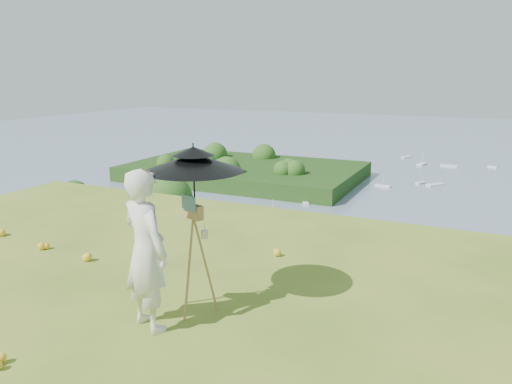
% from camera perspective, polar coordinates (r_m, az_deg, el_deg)
% --- Properties ---
extents(shoreline_tier, '(170.00, 28.00, 8.00)m').
position_cam_1_polar(shoreline_tier, '(86.67, 20.81, -14.11)').
color(shoreline_tier, slate).
rests_on(shoreline_tier, bay_water).
extents(bay_water, '(700.00, 700.00, 0.00)m').
position_cam_1_polar(bay_water, '(245.23, 24.06, 3.62)').
color(bay_water, '#7084A1').
rests_on(bay_water, ground).
extents(peninsula, '(90.00, 60.00, 12.00)m').
position_cam_1_polar(peninsula, '(178.67, -1.34, 3.16)').
color(peninsula, '#17380F').
rests_on(peninsula, bay_water).
extents(slope_trees, '(110.00, 50.00, 6.00)m').
position_cam_1_polar(slope_trees, '(41.57, 18.56, -12.65)').
color(slope_trees, '#235519').
rests_on(slope_trees, forest_slope).
extents(harbor_town, '(110.00, 22.00, 5.00)m').
position_cam_1_polar(harbor_town, '(83.96, 21.18, -10.16)').
color(harbor_town, silver).
rests_on(harbor_town, shoreline_tier).
extents(moored_boats, '(140.00, 140.00, 0.70)m').
position_cam_1_polar(moored_boats, '(168.19, 19.08, 0.15)').
color(moored_boats, silver).
rests_on(moored_boats, bay_water).
extents(painter, '(0.77, 0.64, 1.81)m').
position_cam_1_polar(painter, '(5.57, -12.50, -6.55)').
color(painter, beige).
rests_on(painter, ground).
extents(field_easel, '(0.70, 0.70, 1.44)m').
position_cam_1_polar(field_easel, '(5.91, -7.06, -7.08)').
color(field_easel, '#A18343').
rests_on(field_easel, ground).
extents(sun_umbrella, '(1.31, 1.31, 0.84)m').
position_cam_1_polar(sun_umbrella, '(5.68, -7.09, 1.39)').
color(sun_umbrella, black).
rests_on(sun_umbrella, field_easel).
extents(painter_cap, '(0.24, 0.27, 0.10)m').
position_cam_1_polar(painter_cap, '(5.35, -12.96, 2.08)').
color(painter_cap, pink).
rests_on(painter_cap, painter).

